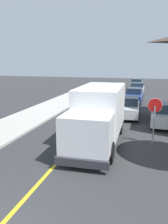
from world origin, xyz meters
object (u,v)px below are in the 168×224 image
Objects in this scene: box_truck at (99,113)px; stop_sign at (155,112)px; parked_car_mid at (134,96)px; parked_car_furthest at (136,84)px; parked_car_far at (137,89)px; parked_van_across at (164,115)px; parked_car_near at (128,107)px.

box_truck is 3.12m from stop_sign.
parked_car_furthest is (-0.40, 13.55, 0.00)m from parked_car_mid.
parked_car_far is (1.28, 20.28, -0.97)m from box_truck.
parked_car_mid is at bearing 85.00° from box_truck.
box_truck is 6.36m from parked_van_across.
stop_sign is (3.06, 0.58, 0.09)m from box_truck.
stop_sign is (1.94, -6.30, 1.06)m from parked_car_near.
parked_van_across is (3.11, -22.46, 0.00)m from parked_car_furthest.
box_truck is 7.04m from parked_car_near.
stop_sign is at bearing -101.17° from parked_van_across.
parked_car_near and parked_car_mid have the same top height.
parked_car_far is at bearing 89.35° from parked_car_near.
parked_car_mid is 1.68× the size of stop_sign.
parked_car_far is 15.60m from parked_van_across.
parked_car_near is 1.00× the size of parked_car_mid.
box_truck is at bearing -169.22° from stop_sign.
parked_car_mid is 1.01× the size of parked_car_furthest.
parked_van_across is at bearing 78.83° from stop_sign.
box_truck is 27.41m from parked_car_furthest.
parked_car_mid and parked_car_far have the same top height.
parked_car_far is 1.00× the size of parked_car_furthest.
parked_car_near is (1.13, 6.88, -0.97)m from box_truck.
parked_car_furthest is (-0.32, 20.49, 0.00)m from parked_car_near.
stop_sign reaches higher than parked_car_far.
parked_van_across is 1.69× the size of stop_sign.
parked_car_near and parked_car_furthest have the same top height.
box_truck is 20.35m from parked_car_far.
parked_car_mid is 1.00× the size of parked_van_across.
box_truck is at bearing -95.00° from parked_car_mid.
stop_sign is (-0.85, -4.33, 1.06)m from parked_van_across.
parked_car_mid is 1.01× the size of parked_car_far.
parked_car_near and parked_van_across have the same top height.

